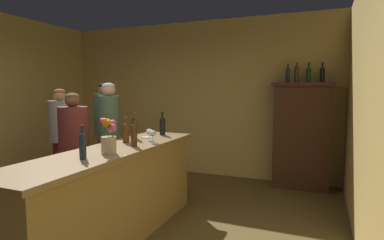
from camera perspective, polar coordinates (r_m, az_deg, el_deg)
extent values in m
cube|color=tan|center=(5.99, 0.42, 3.93)|extent=(5.34, 0.12, 2.83)
cube|color=olive|center=(3.48, -14.09, -13.46)|extent=(0.58, 2.53, 0.93)
cube|color=olive|center=(3.35, -14.29, -5.50)|extent=(0.66, 2.64, 0.05)
cube|color=#442717|center=(5.32, 19.20, -2.75)|extent=(0.85, 0.35, 1.69)
cube|color=#491F1E|center=(5.27, 19.49, 6.09)|extent=(0.93, 0.41, 0.06)
cylinder|color=#4D2D14|center=(3.68, -11.86, -2.56)|extent=(0.08, 0.08, 0.19)
sphere|color=#4D2D14|center=(3.67, -11.89, -1.08)|extent=(0.08, 0.08, 0.08)
cylinder|color=#4D2D14|center=(3.66, -11.90, -0.40)|extent=(0.03, 0.03, 0.09)
cylinder|color=#AD1C25|center=(3.66, -11.92, 0.40)|extent=(0.03, 0.03, 0.02)
cylinder|color=#172A36|center=(2.92, -19.16, -4.74)|extent=(0.06, 0.06, 0.20)
sphere|color=#172A36|center=(2.91, -19.23, -2.77)|extent=(0.06, 0.06, 0.06)
cylinder|color=#172A36|center=(2.90, -19.25, -1.99)|extent=(0.02, 0.02, 0.08)
cylinder|color=black|center=(2.89, -19.28, -1.06)|extent=(0.03, 0.03, 0.02)
cylinder|color=#4D311E|center=(3.95, -10.38, -1.73)|extent=(0.07, 0.07, 0.23)
sphere|color=#4D311E|center=(3.94, -10.41, -0.11)|extent=(0.07, 0.07, 0.07)
cylinder|color=#4D311E|center=(3.93, -10.42, 0.55)|extent=(0.03, 0.03, 0.09)
cylinder|color=#B42624|center=(3.93, -10.43, 1.32)|extent=(0.03, 0.03, 0.02)
cylinder|color=#412B14|center=(3.42, -10.48, -3.01)|extent=(0.07, 0.07, 0.21)
sphere|color=#412B14|center=(3.41, -10.51, -1.28)|extent=(0.07, 0.07, 0.07)
cylinder|color=#412B14|center=(3.40, -10.53, -0.55)|extent=(0.03, 0.03, 0.09)
cylinder|color=black|center=(3.40, -10.54, 0.31)|extent=(0.03, 0.03, 0.02)
cylinder|color=black|center=(4.22, -5.38, -1.34)|extent=(0.08, 0.08, 0.20)
sphere|color=black|center=(4.21, -5.39, 0.03)|extent=(0.08, 0.08, 0.08)
cylinder|color=black|center=(4.21, -5.40, 0.69)|extent=(0.03, 0.03, 0.10)
cylinder|color=black|center=(4.20, -5.40, 1.46)|extent=(0.03, 0.03, 0.02)
cylinder|color=white|center=(3.64, -7.14, -4.06)|extent=(0.06, 0.06, 0.00)
cylinder|color=white|center=(3.64, -7.15, -3.47)|extent=(0.01, 0.01, 0.07)
ellipsoid|color=white|center=(3.63, -7.16, -2.37)|extent=(0.08, 0.08, 0.07)
ellipsoid|color=maroon|center=(3.63, -7.16, -2.68)|extent=(0.06, 0.06, 0.03)
cylinder|color=white|center=(3.78, -7.71, -3.70)|extent=(0.06, 0.06, 0.00)
cylinder|color=white|center=(3.78, -7.72, -3.13)|extent=(0.01, 0.01, 0.07)
ellipsoid|color=white|center=(3.77, -7.73, -2.08)|extent=(0.08, 0.08, 0.07)
ellipsoid|color=maroon|center=(3.77, -7.73, -2.36)|extent=(0.06, 0.06, 0.03)
cylinder|color=tan|center=(3.09, -14.83, -4.44)|extent=(0.14, 0.14, 0.16)
cylinder|color=#38602D|center=(3.04, -14.20, -2.78)|extent=(0.01, 0.01, 0.16)
sphere|color=#C34C92|center=(3.03, -14.23, -1.33)|extent=(0.07, 0.07, 0.07)
cylinder|color=#38602D|center=(3.09, -14.27, -2.75)|extent=(0.01, 0.01, 0.15)
sphere|color=orange|center=(3.08, -14.31, -1.40)|extent=(0.09, 0.09, 0.09)
cylinder|color=#38602D|center=(3.12, -14.15, -2.32)|extent=(0.01, 0.01, 0.18)
sphere|color=#CA3E76|center=(3.11, -14.19, -0.65)|extent=(0.08, 0.08, 0.08)
cylinder|color=#38602D|center=(3.09, -15.08, -2.31)|extent=(0.01, 0.01, 0.19)
sphere|color=orange|center=(3.08, -15.12, -0.54)|extent=(0.09, 0.09, 0.09)
cylinder|color=#38602D|center=(3.08, -15.91, -2.10)|extent=(0.01, 0.01, 0.22)
sphere|color=#C24F77|center=(3.06, -15.96, -0.04)|extent=(0.05, 0.05, 0.05)
cylinder|color=#38602D|center=(3.04, -15.48, -2.24)|extent=(0.01, 0.01, 0.21)
sphere|color=orange|center=(3.03, -15.53, -0.23)|extent=(0.06, 0.06, 0.06)
cylinder|color=#38602D|center=(3.02, -14.80, -2.37)|extent=(0.01, 0.01, 0.20)
sphere|color=orange|center=(3.01, -14.85, -0.44)|extent=(0.05, 0.05, 0.05)
cylinder|color=white|center=(4.01, -8.15, -3.12)|extent=(0.15, 0.15, 0.01)
cylinder|color=#1C2831|center=(5.29, 16.93, 7.54)|extent=(0.07, 0.07, 0.19)
sphere|color=#1C2831|center=(5.30, 16.96, 8.59)|extent=(0.07, 0.07, 0.07)
cylinder|color=#1C2831|center=(5.30, 16.98, 9.08)|extent=(0.02, 0.02, 0.09)
cylinder|color=black|center=(5.30, 16.99, 9.66)|extent=(0.03, 0.03, 0.02)
cylinder|color=#402F1A|center=(5.28, 18.39, 7.71)|extent=(0.07, 0.07, 0.23)
sphere|color=#402F1A|center=(5.29, 18.43, 8.98)|extent=(0.07, 0.07, 0.07)
cylinder|color=#402F1A|center=(5.29, 18.45, 9.42)|extent=(0.03, 0.03, 0.08)
cylinder|color=gold|center=(5.29, 18.46, 9.95)|extent=(0.03, 0.03, 0.02)
cylinder|color=#14361B|center=(5.27, 20.32, 7.46)|extent=(0.07, 0.07, 0.20)
sphere|color=#14361B|center=(5.27, 20.36, 8.52)|extent=(0.07, 0.07, 0.07)
cylinder|color=#14361B|center=(5.28, 20.38, 9.05)|extent=(0.03, 0.03, 0.10)
cylinder|color=black|center=(5.28, 20.40, 9.65)|extent=(0.03, 0.03, 0.02)
cylinder|color=black|center=(5.26, 22.49, 7.36)|extent=(0.08, 0.08, 0.19)
sphere|color=black|center=(5.27, 22.53, 8.42)|extent=(0.08, 0.08, 0.08)
cylinder|color=black|center=(5.27, 22.55, 8.92)|extent=(0.03, 0.03, 0.09)
cylinder|color=black|center=(5.28, 22.57, 9.50)|extent=(0.03, 0.03, 0.02)
cylinder|color=maroon|center=(4.22, -20.31, -11.25)|extent=(0.25, 0.25, 0.78)
cylinder|color=maroon|center=(4.08, -20.64, -1.92)|extent=(0.35, 0.35, 0.60)
sphere|color=brown|center=(4.05, -20.82, 3.39)|extent=(0.18, 0.18, 0.18)
ellipsoid|color=brown|center=(4.05, -20.84, 3.94)|extent=(0.17, 0.17, 0.10)
cylinder|color=maroon|center=(5.22, -22.36, -7.98)|extent=(0.25, 0.25, 0.81)
cylinder|color=gray|center=(5.10, -22.66, -0.19)|extent=(0.35, 0.35, 0.61)
sphere|color=tan|center=(5.08, -22.82, 4.18)|extent=(0.19, 0.19, 0.19)
ellipsoid|color=#965725|center=(5.08, -22.84, 4.65)|extent=(0.18, 0.18, 0.10)
cylinder|color=brown|center=(4.74, -14.53, -8.87)|extent=(0.22, 0.22, 0.84)
cylinder|color=#425E46|center=(4.61, -14.75, 0.17)|extent=(0.30, 0.30, 0.65)
sphere|color=#DEA489|center=(4.59, -14.88, 5.32)|extent=(0.19, 0.19, 0.19)
ellipsoid|color=#B1ACAB|center=(4.59, -14.89, 5.87)|extent=(0.18, 0.18, 0.11)
cylinder|color=brown|center=(5.34, -15.31, -7.12)|extent=(0.24, 0.24, 0.87)
cylinder|color=#405E43|center=(5.23, -15.52, 1.02)|extent=(0.33, 0.33, 0.65)
sphere|color=#996C45|center=(5.21, -15.64, 5.47)|extent=(0.18, 0.18, 0.18)
ellipsoid|color=black|center=(5.21, -15.65, 5.92)|extent=(0.17, 0.17, 0.10)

